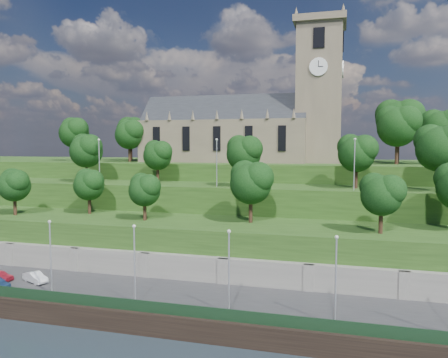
% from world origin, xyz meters
% --- Properties ---
extents(ground, '(320.00, 320.00, 0.00)m').
position_xyz_m(ground, '(0.00, 0.00, 0.00)').
color(ground, '#1C262C').
rests_on(ground, ground).
extents(promenade, '(160.00, 12.00, 2.00)m').
position_xyz_m(promenade, '(0.00, 6.00, 1.00)').
color(promenade, '#2D2D30').
rests_on(promenade, ground).
extents(quay_wall, '(160.00, 0.50, 2.20)m').
position_xyz_m(quay_wall, '(0.00, -0.05, 1.10)').
color(quay_wall, black).
rests_on(quay_wall, ground).
extents(fence, '(160.00, 0.10, 1.20)m').
position_xyz_m(fence, '(0.00, 0.60, 2.60)').
color(fence, '#17341C').
rests_on(fence, promenade).
extents(retaining_wall, '(160.00, 2.10, 5.00)m').
position_xyz_m(retaining_wall, '(0.00, 11.97, 2.50)').
color(retaining_wall, slate).
rests_on(retaining_wall, ground).
extents(embankment_lower, '(160.00, 12.00, 8.00)m').
position_xyz_m(embankment_lower, '(0.00, 18.00, 4.00)').
color(embankment_lower, '#224316').
rests_on(embankment_lower, ground).
extents(embankment_upper, '(160.00, 10.00, 12.00)m').
position_xyz_m(embankment_upper, '(0.00, 29.00, 6.00)').
color(embankment_upper, '#224316').
rests_on(embankment_upper, ground).
extents(hilltop, '(160.00, 32.00, 15.00)m').
position_xyz_m(hilltop, '(0.00, 50.00, 7.50)').
color(hilltop, '#224316').
rests_on(hilltop, ground).
extents(church, '(38.60, 12.35, 27.60)m').
position_xyz_m(church, '(0.79, 45.98, 22.52)').
color(church, brown).
rests_on(church, hilltop).
extents(trees_lower, '(65.78, 9.15, 8.31)m').
position_xyz_m(trees_lower, '(5.43, 18.28, 13.12)').
color(trees_lower, black).
rests_on(trees_lower, embankment_lower).
extents(trees_upper, '(61.06, 8.47, 9.17)m').
position_xyz_m(trees_upper, '(6.94, 27.99, 17.61)').
color(trees_upper, black).
rests_on(trees_upper, embankment_upper).
extents(trees_hilltop, '(76.57, 16.75, 11.88)m').
position_xyz_m(trees_hilltop, '(7.93, 45.34, 21.86)').
color(trees_hilltop, black).
rests_on(trees_hilltop, hilltop).
extents(lamp_posts_promenade, '(60.36, 0.36, 8.29)m').
position_xyz_m(lamp_posts_promenade, '(-2.00, 2.50, 6.76)').
color(lamp_posts_promenade, '#B2B2B7').
rests_on(lamp_posts_promenade, promenade).
extents(lamp_posts_upper, '(40.36, 0.36, 7.33)m').
position_xyz_m(lamp_posts_upper, '(0.00, 26.00, 16.26)').
color(lamp_posts_upper, '#B2B2B7').
rests_on(lamp_posts_upper, embankment_upper).
extents(car_left, '(3.68, 1.84, 1.20)m').
position_xyz_m(car_left, '(-21.36, 5.32, 2.60)').
color(car_left, '#AF1D30').
rests_on(car_left, promenade).
extents(car_middle, '(3.95, 2.63, 1.23)m').
position_xyz_m(car_middle, '(-16.69, 5.78, 2.62)').
color(car_middle, silver).
rests_on(car_middle, promenade).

